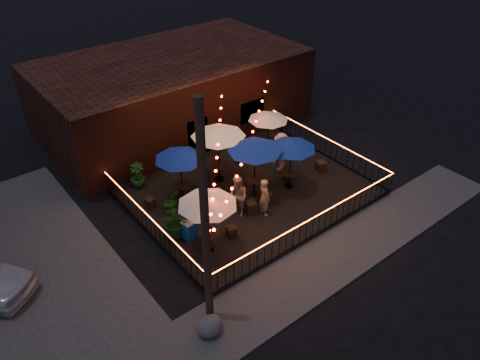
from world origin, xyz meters
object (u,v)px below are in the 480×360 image
object	(u,v)px
utility_pole	(205,225)
cafe_table_5	(268,117)
cooler	(190,229)
cafe_table_1	(180,156)
cafe_table_4	(292,145)
cafe_table_3	(218,133)
boulder	(210,326)
cafe_table_2	(255,147)
cafe_table_0	(207,202)

from	to	relation	value
utility_pole	cafe_table_5	world-z (taller)	utility_pole
cafe_table_5	cooler	bearing A→B (deg)	-155.63
cafe_table_1	cafe_table_4	bearing A→B (deg)	-27.47
utility_pole	cafe_table_3	distance (m)	8.06
cafe_table_5	cooler	size ratio (longest dim) A/B	3.12
cafe_table_5	boulder	xyz separation A→B (m)	(-8.67, -7.19, -1.84)
cafe_table_1	cooler	world-z (taller)	cafe_table_1
cooler	boulder	distance (m)	4.63
cafe_table_2	boulder	bearing A→B (deg)	-140.38
utility_pole	cooler	world-z (taller)	utility_pole
cafe_table_2	cafe_table_5	xyz separation A→B (m)	(2.79, 2.32, -0.39)
utility_pole	boulder	bearing A→B (deg)	-125.54
cafe_table_4	cooler	size ratio (longest dim) A/B	3.52
cafe_table_1	cafe_table_3	distance (m)	2.18
cafe_table_0	cafe_table_3	bearing A→B (deg)	49.12
cafe_table_3	cooler	bearing A→B (deg)	-142.12
cafe_table_5	cafe_table_3	bearing A→B (deg)	-172.46
cafe_table_0	cooler	size ratio (longest dim) A/B	3.36
cafe_table_4	utility_pole	bearing A→B (deg)	-152.08
cafe_table_0	cafe_table_5	bearing A→B (deg)	32.01
cafe_table_1	cafe_table_5	xyz separation A→B (m)	(5.50, 0.63, -0.17)
cafe_table_1	cafe_table_2	distance (m)	3.20
cafe_table_1	boulder	size ratio (longest dim) A/B	2.81
cafe_table_1	cafe_table_5	bearing A→B (deg)	6.50
cafe_table_2	cafe_table_3	size ratio (longest dim) A/B	0.95
cafe_table_1	cafe_table_4	size ratio (longest dim) A/B	0.88
cafe_table_0	cafe_table_4	distance (m)	5.43
cooler	boulder	world-z (taller)	cooler
cafe_table_5	boulder	bearing A→B (deg)	-140.35
utility_pole	cooler	xyz separation A→B (m)	(1.64, 3.65, -3.44)
cafe_table_1	cafe_table_3	world-z (taller)	cafe_table_3
utility_pole	cafe_table_3	size ratio (longest dim) A/B	2.85
boulder	cafe_table_0	bearing A→B (deg)	54.96
utility_pole	cafe_table_3	world-z (taller)	utility_pole
cafe_table_0	cafe_table_3	world-z (taller)	cafe_table_3
utility_pole	boulder	xyz separation A→B (m)	(-0.37, -0.52, -3.65)
cooler	cafe_table_3	bearing A→B (deg)	26.78
cafe_table_1	cafe_table_4	xyz separation A→B (m)	(4.34, -2.26, -0.02)
cafe_table_1	utility_pole	bearing A→B (deg)	-114.86
cafe_table_1	boulder	world-z (taller)	cafe_table_1
cafe_table_1	boulder	bearing A→B (deg)	-115.79
utility_pole	cafe_table_5	distance (m)	10.80
cooler	cafe_table_4	bearing A→B (deg)	-9.69
cafe_table_1	cafe_table_2	size ratio (longest dim) A/B	0.94
cafe_table_4	boulder	bearing A→B (deg)	-150.18
cafe_table_5	boulder	distance (m)	11.41
boulder	cafe_table_2	bearing A→B (deg)	39.62
cafe_table_2	boulder	world-z (taller)	cafe_table_2
cafe_table_1	cafe_table_5	distance (m)	5.54
utility_pole	cafe_table_1	distance (m)	6.86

